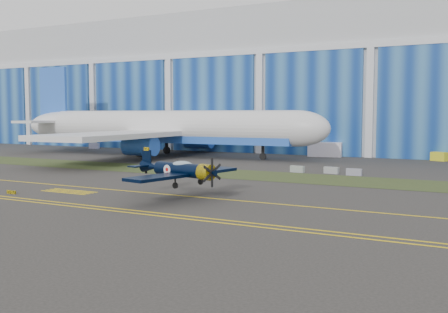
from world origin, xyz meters
The scene contains 16 objects.
ground centered at (0.00, 0.00, 0.00)m, with size 260.00×260.00×0.00m, color #383531.
grass_median centered at (0.00, 14.00, 0.02)m, with size 260.00×10.00×0.02m, color #475128.
hangar centered at (0.00, 71.79, 14.96)m, with size 220.00×45.70×30.00m.
taxiway_centreline centered at (0.00, -5.00, 0.01)m, with size 200.00×0.20×0.02m, color yellow.
edge_line_near centered at (0.00, -14.50, 0.01)m, with size 80.00×0.20×0.02m, color yellow.
edge_line_far centered at (0.00, -13.50, 0.01)m, with size 80.00×0.20×0.02m, color yellow.
hold_short_ladder centered at (-18.00, -8.10, 0.01)m, with size 6.00×2.40×0.02m, color yellow, non-canonical shape.
guard_board_left centered at (-22.00, -12.00, 0.17)m, with size 1.20×0.15×0.35m, color yellow.
warbird centered at (-5.39, -6.56, 2.77)m, with size 13.09×14.84×3.85m.
jetliner centered at (-34.86, 35.07, 12.27)m, with size 73.02×62.83×24.55m.
shipping_container centered at (-7.71, 47.36, 1.34)m, with size 6.20×2.48×2.69m, color white.
tug centered at (12.25, 47.89, 0.75)m, with size 2.58×1.62×1.51m, color yellow.
cart centered at (-61.62, 44.48, 0.64)m, with size 2.13×1.28×1.28m, color silver.
barrier_a centered at (-3.17, 19.82, 0.45)m, with size 2.00×0.60×0.90m, color gray.
barrier_b centered at (1.39, 20.56, 0.45)m, with size 2.00×0.60×0.90m, color gray.
barrier_c centered at (4.63, 19.85, 0.45)m, with size 2.00×0.60×0.90m, color gray.
Camera 1 is at (21.39, -48.11, 8.07)m, focal length 42.00 mm.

